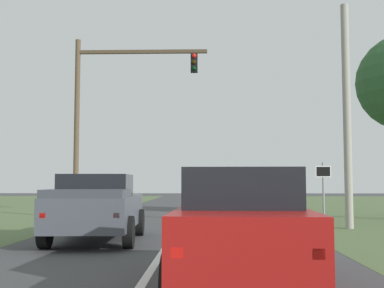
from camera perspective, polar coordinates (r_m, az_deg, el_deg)
ground_plane at (r=13.36m, az=-2.81°, el=-11.40°), size 120.00×120.00×0.00m
red_suv_near at (r=8.01m, az=5.61°, el=-9.07°), size 2.26×4.83×1.83m
pickup_truck_lead at (r=13.96m, az=-10.86°, el=-7.09°), size 2.47×4.93×1.84m
traffic_light at (r=23.59m, az=-9.62°, el=4.79°), size 6.22×0.40×8.34m
keep_moving_sign at (r=19.86m, az=14.85°, el=-4.54°), size 0.60×0.09×2.39m
utility_pole_right at (r=18.54m, az=17.36°, el=3.22°), size 0.28×0.28×8.05m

